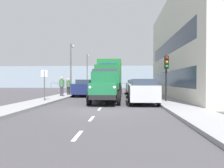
% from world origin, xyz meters
% --- Properties ---
extents(ground_plane, '(80.00, 80.00, 0.00)m').
position_xyz_m(ground_plane, '(0.00, -10.64, 0.00)').
color(ground_plane, '#423F44').
extents(sidewalk_left, '(2.02, 41.60, 0.15)m').
position_xyz_m(sidewalk_left, '(-4.63, -10.64, 0.07)').
color(sidewalk_left, gray).
rests_on(sidewalk_left, ground_plane).
extents(sidewalk_right, '(2.02, 41.60, 0.15)m').
position_xyz_m(sidewalk_right, '(4.63, -10.64, 0.07)').
color(sidewalk_right, gray).
rests_on(sidewalk_right, ground_plane).
extents(road_centreline_markings, '(0.12, 36.45, 0.01)m').
position_xyz_m(road_centreline_markings, '(0.00, -9.78, 0.00)').
color(road_centreline_markings, silver).
rests_on(road_centreline_markings, ground_plane).
extents(building_terrace, '(7.49, 18.03, 9.48)m').
position_xyz_m(building_terrace, '(-9.37, -8.71, 4.74)').
color(building_terrace, beige).
rests_on(building_terrace, ground_plane).
extents(sea_horizon, '(80.00, 0.80, 5.00)m').
position_xyz_m(sea_horizon, '(0.00, -34.44, 2.50)').
color(sea_horizon, '#8C9EAD').
rests_on(sea_horizon, ground_plane).
extents(seawall_railing, '(28.08, 0.08, 1.20)m').
position_xyz_m(seawall_railing, '(-0.00, -30.84, 0.92)').
color(seawall_railing, '#4C5156').
rests_on(seawall_railing, ground_plane).
extents(truck_vintage_green, '(2.17, 5.64, 2.43)m').
position_xyz_m(truck_vintage_green, '(-0.09, -3.29, 1.18)').
color(truck_vintage_green, black).
rests_on(truck_vintage_green, ground_plane).
extents(lorry_cargo_green, '(2.58, 8.20, 3.87)m').
position_xyz_m(lorry_cargo_green, '(0.12, -11.39, 2.08)').
color(lorry_cargo_green, '#1E7033').
rests_on(lorry_cargo_green, ground_plane).
extents(car_silver_kerbside_near, '(1.92, 3.82, 1.72)m').
position_xyz_m(car_silver_kerbside_near, '(-2.67, -2.79, 0.89)').
color(car_silver_kerbside_near, '#B7BABF').
rests_on(car_silver_kerbside_near, ground_plane).
extents(car_white_kerbside_1, '(1.79, 3.81, 1.72)m').
position_xyz_m(car_white_kerbside_1, '(-2.67, -7.87, 0.89)').
color(car_white_kerbside_1, white).
rests_on(car_white_kerbside_1, ground_plane).
extents(car_grey_kerbside_2, '(1.93, 3.90, 1.72)m').
position_xyz_m(car_grey_kerbside_2, '(-2.67, -13.45, 0.89)').
color(car_grey_kerbside_2, slate).
rests_on(car_grey_kerbside_2, ground_plane).
extents(car_navy_oppositeside_0, '(1.81, 4.67, 1.72)m').
position_xyz_m(car_navy_oppositeside_0, '(2.67, -9.75, 0.90)').
color(car_navy_oppositeside_0, navy).
rests_on(car_navy_oppositeside_0, ground_plane).
extents(car_teal_oppositeside_1, '(1.89, 4.04, 1.72)m').
position_xyz_m(car_teal_oppositeside_1, '(2.67, -16.85, 0.90)').
color(car_teal_oppositeside_1, '#1E6670').
rests_on(car_teal_oppositeside_1, ground_plane).
extents(car_black_oppositeside_2, '(1.82, 4.20, 1.72)m').
position_xyz_m(car_black_oppositeside_2, '(2.67, -22.22, 0.90)').
color(car_black_oppositeside_2, black).
rests_on(car_black_oppositeside_2, ground_plane).
extents(pedestrian_couple_b, '(0.53, 0.34, 1.83)m').
position_xyz_m(pedestrian_couple_b, '(4.48, -7.74, 1.24)').
color(pedestrian_couple_b, '#383342').
rests_on(pedestrian_couple_b, sidewalk_right).
extents(pedestrian_with_bag, '(0.53, 0.34, 1.69)m').
position_xyz_m(pedestrian_with_bag, '(4.35, -9.70, 1.15)').
color(pedestrian_with_bag, black).
rests_on(pedestrian_with_bag, sidewalk_right).
extents(pedestrian_strolling, '(0.53, 0.34, 1.73)m').
position_xyz_m(pedestrian_strolling, '(5.16, -12.33, 1.17)').
color(pedestrian_strolling, '#4C473D').
rests_on(pedestrian_strolling, sidewalk_right).
extents(traffic_light_near, '(0.28, 0.41, 3.20)m').
position_xyz_m(traffic_light_near, '(-4.38, -3.31, 2.47)').
color(traffic_light_near, black).
rests_on(traffic_light_near, sidewalk_left).
extents(lamp_post_promenade, '(0.32, 1.14, 5.60)m').
position_xyz_m(lamp_post_promenade, '(4.49, -11.26, 3.54)').
color(lamp_post_promenade, '#59595B').
rests_on(lamp_post_promenade, sidewalk_right).
extents(lamp_post_far, '(0.32, 1.14, 6.00)m').
position_xyz_m(lamp_post_far, '(4.74, -22.96, 3.76)').
color(lamp_post_far, '#59595B').
rests_on(lamp_post_far, sidewalk_right).
extents(street_sign, '(0.50, 0.07, 2.25)m').
position_xyz_m(street_sign, '(4.44, -3.44, 1.68)').
color(street_sign, '#4C4C4C').
rests_on(street_sign, sidewalk_right).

